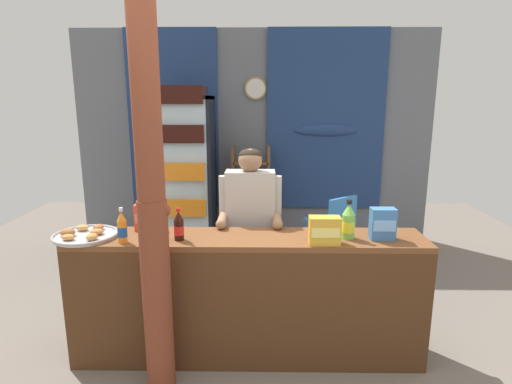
{
  "coord_description": "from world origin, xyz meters",
  "views": [
    {
      "loc": [
        0.1,
        -2.46,
        1.91
      ],
      "look_at": [
        0.06,
        0.68,
        1.21
      ],
      "focal_mm": 29.16,
      "sensor_mm": 36.0,
      "label": 1
    }
  ],
  "objects": [
    {
      "name": "snack_box_crackers",
      "position": [
        -0.76,
        0.53,
        1.05
      ],
      "size": [
        0.16,
        0.11,
        0.2
      ],
      "color": "#E5422D",
      "rests_on": "stall_counter"
    },
    {
      "name": "soda_bottle_cola",
      "position": [
        -0.48,
        0.3,
        1.04
      ],
      "size": [
        0.07,
        0.07,
        0.23
      ],
      "color": "black",
      "rests_on": "stall_counter"
    },
    {
      "name": "stall_counter",
      "position": [
        0.0,
        0.29,
        0.56
      ],
      "size": [
        2.56,
        0.45,
        0.94
      ],
      "color": "brown",
      "rests_on": "ground"
    },
    {
      "name": "back_wall_curtained",
      "position": [
        0.01,
        3.05,
        1.42
      ],
      "size": [
        4.63,
        0.22,
        2.78
      ],
      "color": "slate",
      "rests_on": "ground"
    },
    {
      "name": "timber_post",
      "position": [
        -0.57,
        0.01,
        1.25
      ],
      "size": [
        0.21,
        0.19,
        2.61
      ],
      "color": "brown",
      "rests_on": "ground"
    },
    {
      "name": "ground_plane",
      "position": [
        0.0,
        1.2,
        0.0
      ],
      "size": [
        7.81,
        7.81,
        0.0
      ],
      "primitive_type": "plane",
      "color": "slate"
    },
    {
      "name": "snack_box_biscuit",
      "position": [
        0.95,
        0.34,
        1.06
      ],
      "size": [
        0.17,
        0.1,
        0.22
      ],
      "color": "#3D75B7",
      "rests_on": "stall_counter"
    },
    {
      "name": "bottle_shelf_rack",
      "position": [
        -0.03,
        2.71,
        0.69
      ],
      "size": [
        0.48,
        0.28,
        1.33
      ],
      "color": "brown",
      "rests_on": "ground"
    },
    {
      "name": "snack_box_choco_powder",
      "position": [
        0.53,
        0.24,
        1.04
      ],
      "size": [
        0.21,
        0.12,
        0.19
      ],
      "color": "gold",
      "rests_on": "stall_counter"
    },
    {
      "name": "drink_fridge",
      "position": [
        -0.84,
        2.44,
        1.12
      ],
      "size": [
        0.72,
        0.64,
        2.06
      ],
      "color": "black",
      "rests_on": "ground"
    },
    {
      "name": "shopkeeper",
      "position": [
        0.01,
        0.82,
        0.96
      ],
      "size": [
        0.51,
        0.42,
        1.53
      ],
      "color": "#28282D",
      "rests_on": "ground"
    },
    {
      "name": "pastry_tray",
      "position": [
        -1.16,
        0.35,
        0.97
      ],
      "size": [
        0.45,
        0.45,
        0.07
      ],
      "color": "#BCBCC1",
      "rests_on": "stall_counter"
    },
    {
      "name": "soda_bottle_lime_soda",
      "position": [
        0.71,
        0.36,
        1.06
      ],
      "size": [
        0.09,
        0.09,
        0.28
      ],
      "color": "#75C64C",
      "rests_on": "stall_counter"
    },
    {
      "name": "soda_bottle_orange_soda",
      "position": [
        -0.85,
        0.25,
        1.05
      ],
      "size": [
        0.06,
        0.06,
        0.25
      ],
      "color": "orange",
      "rests_on": "stall_counter"
    },
    {
      "name": "plastic_lawn_chair",
      "position": [
        0.92,
        2.06,
        0.49
      ],
      "size": [
        0.62,
        0.62,
        0.86
      ],
      "color": "#3884D6",
      "rests_on": "ground"
    }
  ]
}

